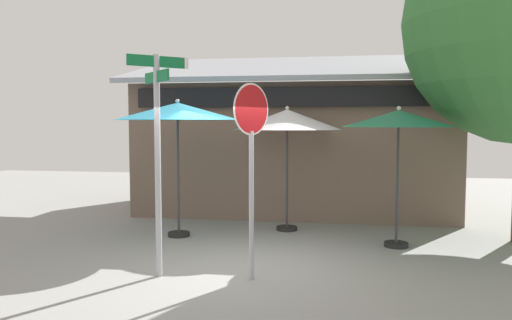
{
  "coord_description": "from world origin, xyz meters",
  "views": [
    {
      "loc": [
        1.63,
        -7.85,
        2.28
      ],
      "look_at": [
        0.16,
        1.2,
        1.6
      ],
      "focal_mm": 35.46,
      "sensor_mm": 36.0,
      "label": 1
    }
  ],
  "objects_px": {
    "stop_sign": "(251,145)",
    "patio_umbrella_ivory_center": "(287,120)",
    "street_sign_post": "(158,143)",
    "patio_umbrella_teal_left": "(177,112)",
    "patio_umbrella_forest_green_right": "(399,120)"
  },
  "relations": [
    {
      "from": "street_sign_post",
      "to": "patio_umbrella_teal_left",
      "type": "height_order",
      "value": "street_sign_post"
    },
    {
      "from": "street_sign_post",
      "to": "patio_umbrella_teal_left",
      "type": "distance_m",
      "value": 2.7
    },
    {
      "from": "street_sign_post",
      "to": "patio_umbrella_ivory_center",
      "type": "distance_m",
      "value": 3.84
    },
    {
      "from": "patio_umbrella_teal_left",
      "to": "patio_umbrella_forest_green_right",
      "type": "distance_m",
      "value": 4.23
    },
    {
      "from": "street_sign_post",
      "to": "patio_umbrella_teal_left",
      "type": "bearing_deg",
      "value": 101.76
    },
    {
      "from": "street_sign_post",
      "to": "stop_sign",
      "type": "xyz_separation_m",
      "value": [
        1.38,
        0.05,
        -0.02
      ]
    },
    {
      "from": "patio_umbrella_forest_green_right",
      "to": "patio_umbrella_ivory_center",
      "type": "bearing_deg",
      "value": 152.77
    },
    {
      "from": "stop_sign",
      "to": "patio_umbrella_ivory_center",
      "type": "xyz_separation_m",
      "value": [
        0.17,
        3.45,
        0.36
      ]
    },
    {
      "from": "patio_umbrella_teal_left",
      "to": "street_sign_post",
      "type": "bearing_deg",
      "value": -78.24
    },
    {
      "from": "patio_umbrella_forest_green_right",
      "to": "stop_sign",
      "type": "bearing_deg",
      "value": -134.35
    },
    {
      "from": "stop_sign",
      "to": "patio_umbrella_forest_green_right",
      "type": "height_order",
      "value": "stop_sign"
    },
    {
      "from": "street_sign_post",
      "to": "patio_umbrella_ivory_center",
      "type": "xyz_separation_m",
      "value": [
        1.55,
        3.5,
        0.34
      ]
    },
    {
      "from": "stop_sign",
      "to": "patio_umbrella_ivory_center",
      "type": "bearing_deg",
      "value": 87.23
    },
    {
      "from": "stop_sign",
      "to": "patio_umbrella_forest_green_right",
      "type": "xyz_separation_m",
      "value": [
        2.3,
        2.35,
        0.36
      ]
    },
    {
      "from": "stop_sign",
      "to": "patio_umbrella_teal_left",
      "type": "xyz_separation_m",
      "value": [
        -1.92,
        2.54,
        0.52
      ]
    }
  ]
}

